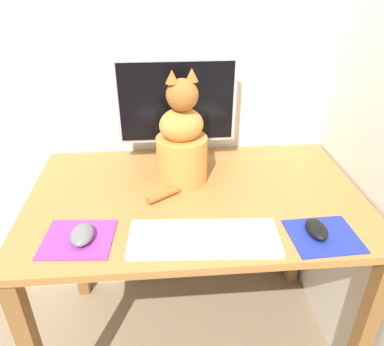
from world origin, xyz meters
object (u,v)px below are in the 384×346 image
at_px(computer_mouse_right, 317,229).
at_px(computer_mouse_left, 82,234).
at_px(monitor, 177,108).
at_px(keyboard, 205,238).
at_px(cat, 182,143).

bearing_deg(computer_mouse_right, computer_mouse_left, 177.38).
height_order(monitor, computer_mouse_left, monitor).
bearing_deg(monitor, computer_mouse_right, -52.88).
bearing_deg(keyboard, monitor, 99.60).
relative_size(computer_mouse_left, cat, 0.25).
xyz_separation_m(keyboard, computer_mouse_left, (-0.35, 0.03, 0.01)).
bearing_deg(monitor, keyboard, -84.15).
distance_m(keyboard, cat, 0.37).
height_order(computer_mouse_right, cat, cat).
relative_size(monitor, cat, 1.09).
bearing_deg(keyboard, computer_mouse_left, 178.42).
relative_size(computer_mouse_right, cat, 0.25).
height_order(monitor, cat, cat).
relative_size(computer_mouse_left, computer_mouse_right, 1.02).
bearing_deg(cat, computer_mouse_right, -56.90).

